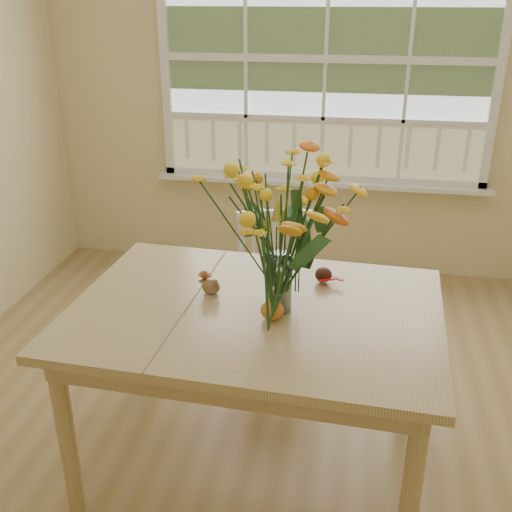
# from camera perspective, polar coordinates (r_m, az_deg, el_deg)

# --- Properties ---
(floor) EXTENTS (4.00, 4.50, 0.01)m
(floor) POSITION_cam_1_polar(r_m,az_deg,el_deg) (2.85, 1.92, -20.04)
(floor) COLOR #9C7D4B
(floor) RESTS_ON ground
(wall_back) EXTENTS (4.00, 0.02, 2.70)m
(wall_back) POSITION_cam_1_polar(r_m,az_deg,el_deg) (4.33, 6.56, 15.57)
(wall_back) COLOR beige
(wall_back) RESTS_ON floor
(window) EXTENTS (2.42, 0.12, 1.74)m
(window) POSITION_cam_1_polar(r_m,az_deg,el_deg) (4.27, 6.65, 17.91)
(window) COLOR silver
(window) RESTS_ON wall_back
(dining_table) EXTENTS (1.54, 1.14, 0.80)m
(dining_table) POSITION_cam_1_polar(r_m,az_deg,el_deg) (2.48, -0.08, -6.80)
(dining_table) COLOR tan
(dining_table) RESTS_ON floor
(windsor_chair) EXTENTS (0.49, 0.47, 0.88)m
(windsor_chair) POSITION_cam_1_polar(r_m,az_deg,el_deg) (3.29, 1.81, -2.73)
(windsor_chair) COLOR white
(windsor_chair) RESTS_ON floor
(flower_vase) EXTENTS (0.49, 0.49, 0.58)m
(flower_vase) POSITION_cam_1_polar(r_m,az_deg,el_deg) (2.28, 2.29, 2.73)
(flower_vase) COLOR white
(flower_vase) RESTS_ON dining_table
(pumpkin) EXTENTS (0.09, 0.09, 0.07)m
(pumpkin) POSITION_cam_1_polar(r_m,az_deg,el_deg) (2.33, 1.54, -5.25)
(pumpkin) COLOR orange
(pumpkin) RESTS_ON dining_table
(turkey_figurine) EXTENTS (0.08, 0.06, 0.10)m
(turkey_figurine) POSITION_cam_1_polar(r_m,az_deg,el_deg) (2.51, -4.33, -2.96)
(turkey_figurine) COLOR #CCB78C
(turkey_figurine) RESTS_ON dining_table
(dark_gourd) EXTENTS (0.13, 0.07, 0.07)m
(dark_gourd) POSITION_cam_1_polar(r_m,az_deg,el_deg) (2.64, 6.43, -1.84)
(dark_gourd) COLOR #38160F
(dark_gourd) RESTS_ON dining_table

